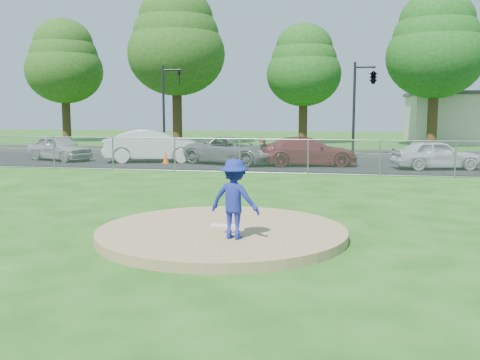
# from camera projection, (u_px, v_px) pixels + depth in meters

# --- Properties ---
(ground) EXTENTS (120.00, 120.00, 0.00)m
(ground) POSITION_uv_depth(u_px,v_px,m) (279.00, 179.00, 21.34)
(ground) COLOR #174A10
(ground) RESTS_ON ground
(pitchers_mound) EXTENTS (5.40, 5.40, 0.20)m
(pitchers_mound) POSITION_uv_depth(u_px,v_px,m) (222.00, 233.00, 11.60)
(pitchers_mound) COLOR #8F764E
(pitchers_mound) RESTS_ON ground
(pitching_rubber) EXTENTS (0.60, 0.15, 0.04)m
(pitching_rubber) POSITION_uv_depth(u_px,v_px,m) (224.00, 225.00, 11.78)
(pitching_rubber) COLOR white
(pitching_rubber) RESTS_ON pitchers_mound
(chain_link_fence) EXTENTS (40.00, 0.06, 1.50)m
(chain_link_fence) POSITION_uv_depth(u_px,v_px,m) (285.00, 157.00, 23.19)
(chain_link_fence) COLOR gray
(chain_link_fence) RESTS_ON ground
(parking_lot) EXTENTS (50.00, 8.00, 0.01)m
(parking_lot) POSITION_uv_depth(u_px,v_px,m) (295.00, 164.00, 27.66)
(parking_lot) COLOR black
(parking_lot) RESTS_ON ground
(street) EXTENTS (60.00, 7.00, 0.01)m
(street) POSITION_uv_depth(u_px,v_px,m) (306.00, 153.00, 34.95)
(street) COLOR black
(street) RESTS_ON ground
(tree_far_left) EXTENTS (6.72, 6.72, 10.74)m
(tree_far_left) POSITION_uv_depth(u_px,v_px,m) (64.00, 61.00, 47.06)
(tree_far_left) COLOR #322212
(tree_far_left) RESTS_ON ground
(tree_left) EXTENTS (7.84, 7.84, 12.53)m
(tree_left) POSITION_uv_depth(u_px,v_px,m) (176.00, 41.00, 42.83)
(tree_left) COLOR #322212
(tree_left) RESTS_ON ground
(tree_center) EXTENTS (6.16, 6.16, 9.84)m
(tree_center) POSITION_uv_depth(u_px,v_px,m) (304.00, 65.00, 44.04)
(tree_center) COLOR #342313
(tree_center) RESTS_ON ground
(tree_right) EXTENTS (7.28, 7.28, 11.63)m
(tree_right) POSITION_uv_depth(u_px,v_px,m) (436.00, 45.00, 40.01)
(tree_right) COLOR #372514
(tree_right) RESTS_ON ground
(traffic_signal_left) EXTENTS (1.28, 0.20, 5.60)m
(traffic_signal_left) POSITION_uv_depth(u_px,v_px,m) (167.00, 101.00, 34.27)
(traffic_signal_left) COLOR black
(traffic_signal_left) RESTS_ON ground
(traffic_signal_center) EXTENTS (1.42, 2.48, 5.60)m
(traffic_signal_center) POSITION_uv_depth(u_px,v_px,m) (371.00, 79.00, 31.65)
(traffic_signal_center) COLOR black
(traffic_signal_center) RESTS_ON ground
(pitcher) EXTENTS (1.13, 0.80, 1.59)m
(pitcher) POSITION_uv_depth(u_px,v_px,m) (235.00, 199.00, 10.58)
(pitcher) COLOR navy
(pitcher) RESTS_ON pitchers_mound
(traffic_cone) EXTENTS (0.34, 0.34, 0.65)m
(traffic_cone) POSITION_uv_depth(u_px,v_px,m) (166.00, 157.00, 27.70)
(traffic_cone) COLOR #E9580C
(traffic_cone) RESTS_ON parking_lot
(parked_car_silver) EXTENTS (4.36, 3.02, 1.38)m
(parked_car_silver) POSITION_uv_depth(u_px,v_px,m) (59.00, 148.00, 29.33)
(parked_car_silver) COLOR #A3A3A8
(parked_car_silver) RESTS_ON parking_lot
(parked_car_white) EXTENTS (5.50, 3.08, 1.72)m
(parked_car_white) POSITION_uv_depth(u_px,v_px,m) (154.00, 146.00, 28.48)
(parked_car_white) COLOR silver
(parked_car_white) RESTS_ON parking_lot
(parked_car_gray) EXTENTS (5.46, 3.82, 1.38)m
(parked_car_gray) POSITION_uv_depth(u_px,v_px,m) (232.00, 151.00, 27.36)
(parked_car_gray) COLOR slate
(parked_car_gray) RESTS_ON parking_lot
(parked_car_darkred) EXTENTS (5.21, 2.94, 1.42)m
(parked_car_darkred) POSITION_uv_depth(u_px,v_px,m) (308.00, 151.00, 26.56)
(parked_car_darkred) COLOR maroon
(parked_car_darkred) RESTS_ON parking_lot
(parked_car_pearl) EXTENTS (4.28, 2.50, 1.37)m
(parked_car_pearl) POSITION_uv_depth(u_px,v_px,m) (436.00, 155.00, 24.97)
(parked_car_pearl) COLOR silver
(parked_car_pearl) RESTS_ON parking_lot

